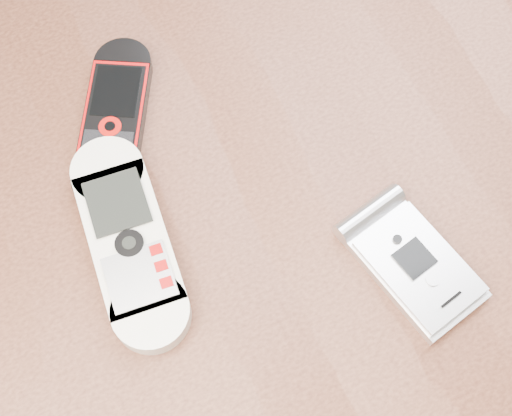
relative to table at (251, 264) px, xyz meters
The scene contains 5 objects.
ground 0.64m from the table, ahead, with size 4.00×4.00×0.00m, color #472B19.
table is the anchor object (origin of this frame).
nokia_white 0.14m from the table, 167.99° to the left, with size 0.05×0.16×0.02m, color silver.
nokia_black_red 0.17m from the table, 117.53° to the left, with size 0.04×0.14×0.01m, color black.
motorola_razr 0.17m from the table, 45.69° to the right, with size 0.06×0.11×0.02m, color silver.
Camera 1 is at (-0.08, -0.18, 1.22)m, focal length 50.00 mm.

